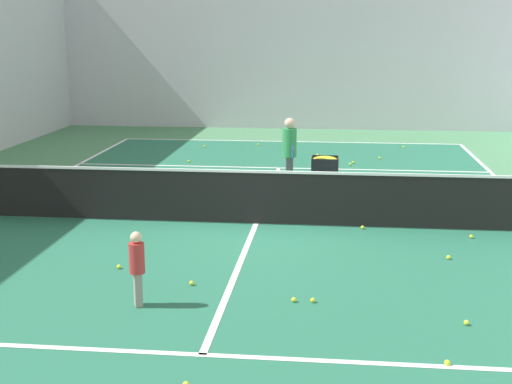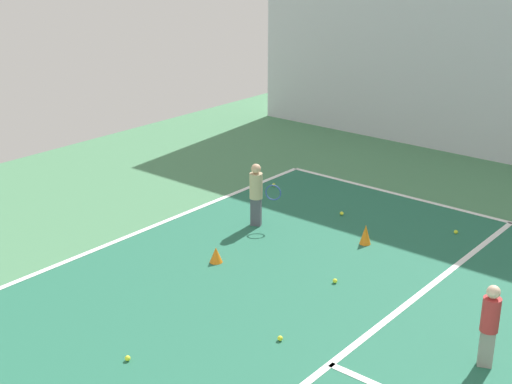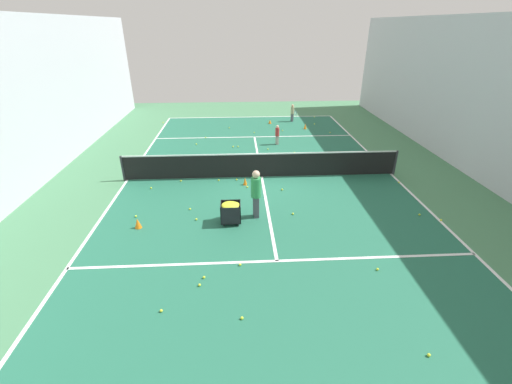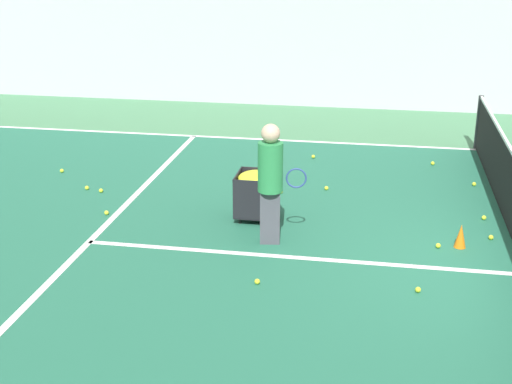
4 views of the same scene
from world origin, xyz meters
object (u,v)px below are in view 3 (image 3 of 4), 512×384
(coach_at_net, at_px, (256,191))
(ball_cart, at_px, (231,209))
(training_cone_1, at_px, (245,181))
(child_midcourt, at_px, (277,133))
(tennis_net, at_px, (262,165))
(player_near_baseline, at_px, (292,112))
(training_cone_0, at_px, (270,122))

(coach_at_net, xyz_separation_m, ball_cart, (0.84, 0.35, -0.45))
(training_cone_1, bearing_deg, child_midcourt, -110.19)
(tennis_net, distance_m, ball_cart, 3.87)
(ball_cart, bearing_deg, player_near_baseline, -107.28)
(tennis_net, xyz_separation_m, training_cone_0, (-1.17, -8.69, -0.43))
(child_midcourt, relative_size, training_cone_0, 4.28)
(child_midcourt, height_order, ball_cart, child_midcourt)
(child_midcourt, distance_m, training_cone_1, 5.46)
(tennis_net, relative_size, child_midcourt, 10.94)
(child_midcourt, bearing_deg, tennis_net, -39.38)
(ball_cart, bearing_deg, coach_at_net, -157.35)
(player_near_baseline, relative_size, ball_cart, 1.55)
(tennis_net, distance_m, training_cone_0, 8.78)
(ball_cart, bearing_deg, tennis_net, -109.24)
(coach_at_net, xyz_separation_m, training_cone_1, (0.29, -2.56, -0.80))
(tennis_net, xyz_separation_m, training_cone_1, (0.73, 0.74, -0.38))
(tennis_net, bearing_deg, ball_cart, 70.76)
(coach_at_net, distance_m, ball_cart, 1.01)
(child_midcourt, bearing_deg, training_cone_1, -44.82)
(player_near_baseline, relative_size, training_cone_0, 4.54)
(tennis_net, bearing_deg, player_near_baseline, -106.48)
(coach_at_net, height_order, ball_cart, coach_at_net)
(player_near_baseline, height_order, training_cone_0, player_near_baseline)
(player_near_baseline, xyz_separation_m, training_cone_0, (1.53, 0.45, -0.52))
(tennis_net, height_order, player_near_baseline, player_near_baseline)
(child_midcourt, distance_m, training_cone_0, 4.36)
(ball_cart, bearing_deg, training_cone_0, -101.22)
(player_near_baseline, bearing_deg, child_midcourt, -42.57)
(ball_cart, bearing_deg, training_cone_1, -100.63)
(player_near_baseline, distance_m, training_cone_1, 10.48)
(ball_cart, relative_size, training_cone_0, 2.93)
(coach_at_net, height_order, training_cone_1, coach_at_net)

